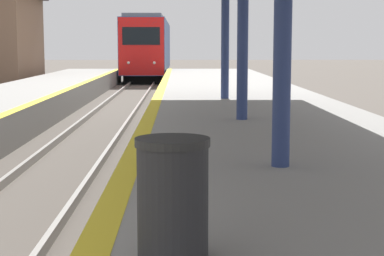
# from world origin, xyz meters

# --- Properties ---
(train) EXTENTS (2.80, 19.41, 4.31)m
(train) POSITION_xyz_m (0.00, 46.44, 2.19)
(train) COLOR black
(train) RESTS_ON ground
(trash_bin) EXTENTS (0.55, 0.55, 0.90)m
(trash_bin) POSITION_xyz_m (2.27, 2.91, 1.32)
(trash_bin) COLOR #262628
(trash_bin) RESTS_ON platform_right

